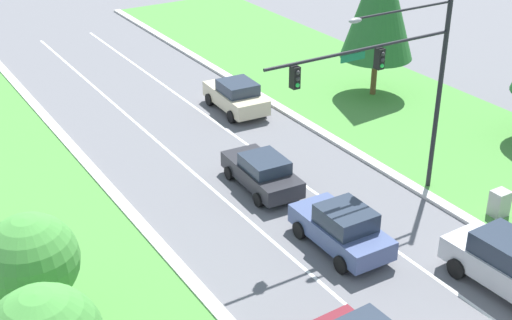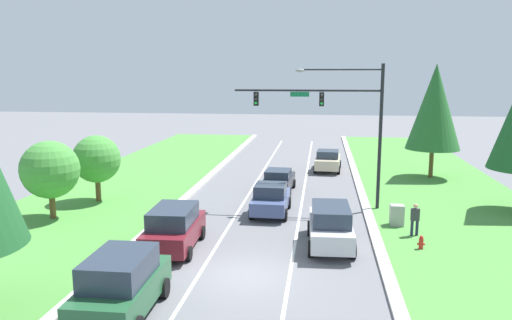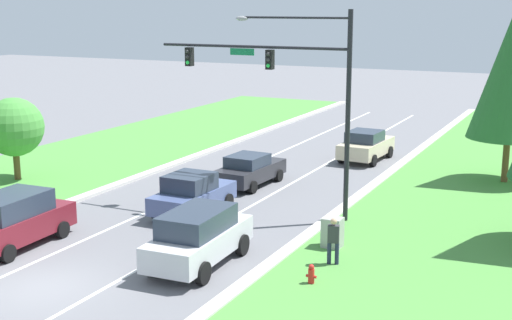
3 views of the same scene
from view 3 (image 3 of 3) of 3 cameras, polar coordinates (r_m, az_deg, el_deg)
The scene contains 14 objects.
ground_plane at distance 23.56m, azimuth -16.82°, elevation -9.78°, with size 160.00×160.00×0.00m, color slate.
curb_strip_right at distance 20.36m, azimuth -4.73°, elevation -12.63°, with size 0.50×90.00×0.15m.
lane_stripe_inner_right at distance 22.44m, azimuth -13.37°, elevation -10.69°, with size 0.14×81.00×0.01m.
traffic_signal_mast at distance 29.01m, azimuth 2.92°, elevation 6.38°, with size 8.60×0.41×8.49m.
slate_blue_sedan at distance 30.02m, azimuth -5.12°, elevation -2.74°, with size 2.13×4.28×1.78m.
silver_suv at distance 24.18m, azimuth -4.62°, elevation -6.12°, with size 2.21×4.85×1.96m.
charcoal_sedan at distance 34.73m, azimuth -0.52°, elevation -0.78°, with size 2.17×4.43×1.55m.
burgundy_suv at distance 27.44m, azimuth -18.87°, elevation -4.54°, with size 2.33×4.75×1.98m.
champagne_sedan at distance 40.78m, azimuth 8.78°, elevation 1.16°, with size 2.30×4.46×1.73m.
utility_cabinet at distance 25.96m, azimuth 6.13°, elevation -5.86°, with size 0.70×0.60×1.16m.
pedestrian at distance 24.18m, azimuth 6.21°, elevation -6.35°, with size 0.42×0.31×1.69m.
fire_hydrant at distance 22.72m, azimuth 4.44°, elevation -9.17°, with size 0.34×0.20×0.70m.
oak_near_left_tree at distance 37.24m, azimuth -18.78°, elevation 2.50°, with size 2.92×2.92×4.20m.
conifer_far_right_tree at distance 36.53m, azimuth 19.82°, elevation 6.61°, with size 4.00×4.00×8.69m.
Camera 3 is at (15.16, -15.83, 8.64)m, focal length 50.00 mm.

